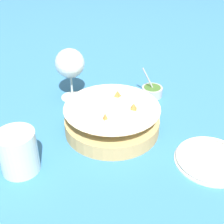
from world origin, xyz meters
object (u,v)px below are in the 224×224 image
sauce_cup (152,91)px  wine_glass (70,65)px  beer_mug (18,153)px  food_basket (112,120)px  side_plate (211,159)px

sauce_cup → wine_glass: size_ratio=0.59×
beer_mug → food_basket: bearing=-134.4°
wine_glass → beer_mug: bearing=85.6°
wine_glass → food_basket: bearing=136.0°
sauce_cup → beer_mug: bearing=54.9°
beer_mug → side_plate: beer_mug is taller
food_basket → wine_glass: size_ratio=1.56×
food_basket → sauce_cup: (-0.10, -0.22, -0.02)m
sauce_cup → side_plate: bearing=118.9°
food_basket → wine_glass: bearing=-44.0°
wine_glass → beer_mug: (0.03, 0.36, -0.07)m
food_basket → side_plate: bearing=161.5°
food_basket → sauce_cup: 0.24m
food_basket → sauce_cup: bearing=-114.3°
food_basket → side_plate: 0.28m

